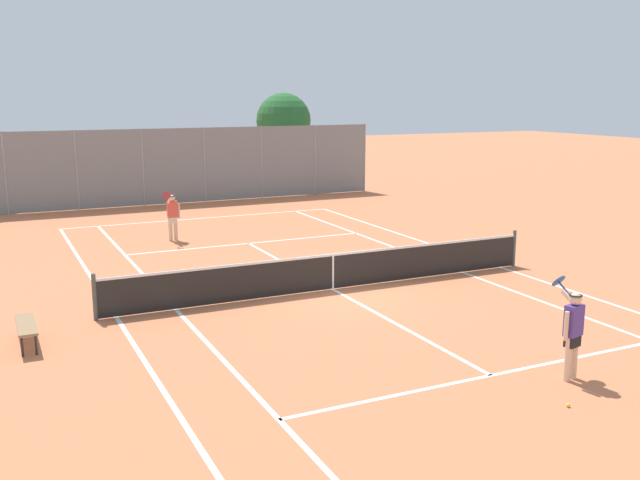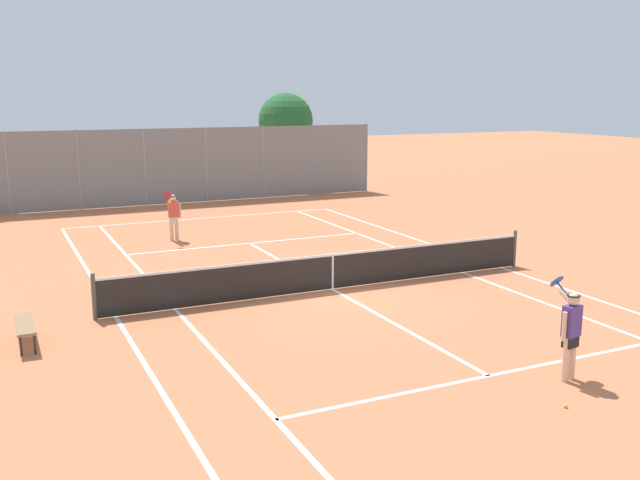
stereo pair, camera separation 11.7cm
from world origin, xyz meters
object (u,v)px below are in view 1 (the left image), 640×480
(loose_tennis_ball_2, at_px, (297,284))
(courtside_bench, at_px, (26,326))
(tennis_net, at_px, (333,270))
(loose_tennis_ball_1, at_px, (371,280))
(loose_tennis_ball_0, at_px, (568,405))
(tree_behind_right, at_px, (285,122))
(player_far_left, at_px, (172,214))
(player_near_side, at_px, (572,329))

(loose_tennis_ball_2, relative_size, courtside_bench, 0.04)
(tennis_net, xyz_separation_m, loose_tennis_ball_1, (1.30, 0.29, -0.48))
(tennis_net, distance_m, loose_tennis_ball_0, 8.02)
(loose_tennis_ball_0, relative_size, loose_tennis_ball_2, 1.00)
(tennis_net, distance_m, tree_behind_right, 21.21)
(player_far_left, xyz_separation_m, loose_tennis_ball_2, (1.52, -7.18, -0.89))
(loose_tennis_ball_2, xyz_separation_m, tree_behind_right, (7.66, 19.04, 3.43))
(loose_tennis_ball_0, distance_m, loose_tennis_ball_2, 8.82)
(player_far_left, bearing_deg, loose_tennis_ball_0, -81.17)
(loose_tennis_ball_0, bearing_deg, tennis_net, 92.04)
(loose_tennis_ball_0, height_order, loose_tennis_ball_2, same)
(loose_tennis_ball_1, distance_m, courtside_bench, 8.87)
(courtside_bench, xyz_separation_m, tree_behind_right, (14.43, 20.92, 3.06))
(loose_tennis_ball_1, height_order, tree_behind_right, tree_behind_right)
(tennis_net, distance_m, loose_tennis_ball_2, 1.13)
(tennis_net, height_order, loose_tennis_ball_1, tennis_net)
(loose_tennis_ball_2, bearing_deg, loose_tennis_ball_1, -13.71)
(tennis_net, bearing_deg, loose_tennis_ball_2, 131.22)
(player_near_side, bearing_deg, player_far_left, 102.51)
(tennis_net, bearing_deg, player_far_left, 105.41)
(player_far_left, distance_m, tree_behind_right, 15.21)
(player_far_left, distance_m, loose_tennis_ball_0, 16.16)
(player_far_left, relative_size, loose_tennis_ball_0, 26.88)
(loose_tennis_ball_1, bearing_deg, loose_tennis_ball_0, -96.98)
(courtside_bench, bearing_deg, loose_tennis_ball_0, -41.69)
(player_near_side, relative_size, loose_tennis_ball_0, 26.88)
(player_near_side, distance_m, courtside_bench, 10.51)
(tennis_net, xyz_separation_m, loose_tennis_ball_2, (-0.67, 0.77, -0.48))
(player_far_left, distance_m, loose_tennis_ball_1, 8.47)
(player_near_side, distance_m, loose_tennis_ball_0, 1.52)
(player_far_left, bearing_deg, courtside_bench, -120.12)
(player_far_left, relative_size, loose_tennis_ball_1, 26.88)
(loose_tennis_ball_0, height_order, tree_behind_right, tree_behind_right)
(player_near_side, distance_m, loose_tennis_ball_2, 8.15)
(player_near_side, distance_m, player_far_left, 15.44)
(loose_tennis_ball_1, relative_size, loose_tennis_ball_2, 1.00)
(loose_tennis_ball_1, bearing_deg, tree_behind_right, 73.77)
(loose_tennis_ball_1, bearing_deg, tennis_net, -167.48)
(tennis_net, relative_size, loose_tennis_ball_1, 181.82)
(player_far_left, height_order, courtside_bench, player_far_left)
(player_far_left, xyz_separation_m, loose_tennis_ball_0, (2.48, -15.95, -0.89))
(player_far_left, distance_m, courtside_bench, 10.49)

